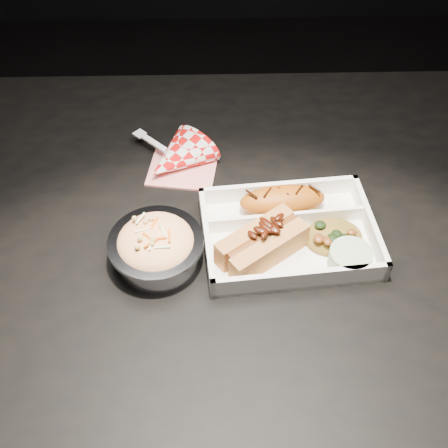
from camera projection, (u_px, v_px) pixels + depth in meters
The scene contains 9 objects.
floor at pixel (236, 422), 1.45m from camera, with size 4.00×4.00×0.05m, color black.
dining_table at pixel (242, 259), 0.93m from camera, with size 1.20×0.80×0.75m.
food_tray at pixel (288, 236), 0.83m from camera, with size 0.27×0.20×0.04m.
fried_pastry at pixel (282, 200), 0.85m from camera, with size 0.13×0.05×0.04m, color #B25711.
hotdog at pixel (262, 243), 0.79m from camera, with size 0.14×0.12×0.06m.
fried_rice_mound at pixel (334, 232), 0.82m from camera, with size 0.09×0.07×0.03m, color olive.
cupcake_liner at pixel (350, 259), 0.79m from camera, with size 0.06×0.06×0.03m, color #A9C696.
foil_coleslaw_cup at pixel (156, 246), 0.79m from camera, with size 0.13×0.13×0.07m.
napkin_fork at pixel (176, 159), 0.93m from camera, with size 0.15×0.15×0.10m.
Camera 1 is at (-0.04, -0.57, 1.40)m, focal length 45.00 mm.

